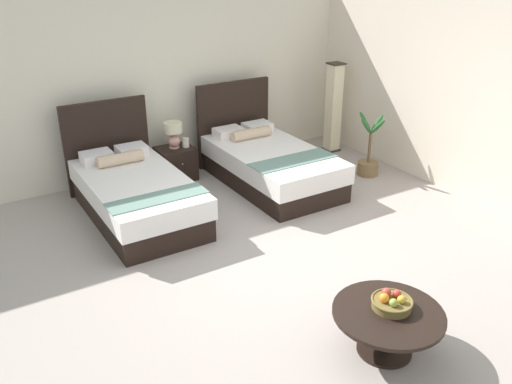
{
  "coord_description": "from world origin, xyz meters",
  "views": [
    {
      "loc": [
        -2.95,
        -4.18,
        3.13
      ],
      "look_at": [
        -0.03,
        0.53,
        0.61
      ],
      "focal_mm": 37.79,
      "sensor_mm": 36.0,
      "label": 1
    }
  ],
  "objects_px": {
    "nightstand": "(176,163)",
    "table_lamp": "(173,133)",
    "bed_near_corner": "(268,163)",
    "bed_near_window": "(135,193)",
    "floor_lamp_corner": "(333,108)",
    "fruit_bowl": "(392,302)",
    "coffee_table": "(388,320)",
    "vase": "(186,143)",
    "potted_palm": "(369,159)"
  },
  "relations": [
    {
      "from": "nightstand",
      "to": "table_lamp",
      "type": "height_order",
      "value": "table_lamp"
    },
    {
      "from": "bed_near_corner",
      "to": "table_lamp",
      "type": "xyz_separation_m",
      "value": [
        -1.08,
        0.86,
        0.4
      ]
    },
    {
      "from": "bed_near_window",
      "to": "floor_lamp_corner",
      "type": "distance_m",
      "value": 3.73
    },
    {
      "from": "bed_near_corner",
      "to": "nightstand",
      "type": "bearing_deg",
      "value": 142.15
    },
    {
      "from": "nightstand",
      "to": "fruit_bowl",
      "type": "height_order",
      "value": "fruit_bowl"
    },
    {
      "from": "table_lamp",
      "to": "fruit_bowl",
      "type": "xyz_separation_m",
      "value": [
        0.01,
        -4.38,
        -0.25
      ]
    },
    {
      "from": "coffee_table",
      "to": "floor_lamp_corner",
      "type": "height_order",
      "value": "floor_lamp_corner"
    },
    {
      "from": "table_lamp",
      "to": "coffee_table",
      "type": "bearing_deg",
      "value": -90.53
    },
    {
      "from": "floor_lamp_corner",
      "to": "bed_near_corner",
      "type": "bearing_deg",
      "value": -160.09
    },
    {
      "from": "coffee_table",
      "to": "floor_lamp_corner",
      "type": "xyz_separation_m",
      "value": [
        2.77,
        4.15,
        0.42
      ]
    },
    {
      "from": "floor_lamp_corner",
      "to": "vase",
      "type": "bearing_deg",
      "value": 175.59
    },
    {
      "from": "vase",
      "to": "potted_palm",
      "type": "bearing_deg",
      "value": -29.46
    },
    {
      "from": "coffee_table",
      "to": "fruit_bowl",
      "type": "height_order",
      "value": "fruit_bowl"
    },
    {
      "from": "bed_near_window",
      "to": "coffee_table",
      "type": "height_order",
      "value": "bed_near_window"
    },
    {
      "from": "bed_near_window",
      "to": "vase",
      "type": "bearing_deg",
      "value": 36.45
    },
    {
      "from": "bed_near_window",
      "to": "floor_lamp_corner",
      "type": "xyz_separation_m",
      "value": [
        3.66,
        0.6,
        0.42
      ]
    },
    {
      "from": "bed_near_window",
      "to": "coffee_table",
      "type": "distance_m",
      "value": 3.66
    },
    {
      "from": "table_lamp",
      "to": "floor_lamp_corner",
      "type": "relative_size",
      "value": 0.26
    },
    {
      "from": "bed_near_corner",
      "to": "nightstand",
      "type": "xyz_separation_m",
      "value": [
        -1.08,
        0.84,
        -0.07
      ]
    },
    {
      "from": "nightstand",
      "to": "vase",
      "type": "distance_m",
      "value": 0.35
    },
    {
      "from": "bed_near_window",
      "to": "vase",
      "type": "distance_m",
      "value": 1.37
    },
    {
      "from": "table_lamp",
      "to": "bed_near_window",
      "type": "bearing_deg",
      "value": -137.16
    },
    {
      "from": "bed_near_window",
      "to": "floor_lamp_corner",
      "type": "relative_size",
      "value": 1.49
    },
    {
      "from": "bed_near_window",
      "to": "table_lamp",
      "type": "xyz_separation_m",
      "value": [
        0.93,
        0.86,
        0.4
      ]
    },
    {
      "from": "nightstand",
      "to": "vase",
      "type": "relative_size",
      "value": 3.76
    },
    {
      "from": "nightstand",
      "to": "coffee_table",
      "type": "bearing_deg",
      "value": -90.53
    },
    {
      "from": "bed_near_corner",
      "to": "potted_palm",
      "type": "height_order",
      "value": "bed_near_corner"
    },
    {
      "from": "coffee_table",
      "to": "bed_near_window",
      "type": "bearing_deg",
      "value": 104.03
    },
    {
      "from": "nightstand",
      "to": "vase",
      "type": "height_order",
      "value": "vase"
    },
    {
      "from": "nightstand",
      "to": "table_lamp",
      "type": "distance_m",
      "value": 0.47
    },
    {
      "from": "nightstand",
      "to": "fruit_bowl",
      "type": "bearing_deg",
      "value": -89.8
    },
    {
      "from": "vase",
      "to": "bed_near_corner",
      "type": "bearing_deg",
      "value": -40.86
    },
    {
      "from": "floor_lamp_corner",
      "to": "potted_palm",
      "type": "xyz_separation_m",
      "value": [
        -0.22,
        -1.13,
        -0.48
      ]
    },
    {
      "from": "bed_near_window",
      "to": "nightstand",
      "type": "relative_size",
      "value": 4.2
    },
    {
      "from": "bed_near_corner",
      "to": "floor_lamp_corner",
      "type": "height_order",
      "value": "floor_lamp_corner"
    },
    {
      "from": "coffee_table",
      "to": "floor_lamp_corner",
      "type": "relative_size",
      "value": 0.63
    },
    {
      "from": "fruit_bowl",
      "to": "coffee_table",
      "type": "bearing_deg",
      "value": -151.65
    },
    {
      "from": "fruit_bowl",
      "to": "potted_palm",
      "type": "relative_size",
      "value": 0.36
    },
    {
      "from": "bed_near_window",
      "to": "potted_palm",
      "type": "height_order",
      "value": "bed_near_window"
    },
    {
      "from": "table_lamp",
      "to": "potted_palm",
      "type": "relative_size",
      "value": 0.4
    },
    {
      "from": "nightstand",
      "to": "bed_near_window",
      "type": "bearing_deg",
      "value": -137.83
    },
    {
      "from": "bed_near_window",
      "to": "floor_lamp_corner",
      "type": "height_order",
      "value": "floor_lamp_corner"
    },
    {
      "from": "vase",
      "to": "fruit_bowl",
      "type": "bearing_deg",
      "value": -91.87
    },
    {
      "from": "nightstand",
      "to": "floor_lamp_corner",
      "type": "distance_m",
      "value": 2.79
    },
    {
      "from": "fruit_bowl",
      "to": "floor_lamp_corner",
      "type": "relative_size",
      "value": 0.24
    },
    {
      "from": "vase",
      "to": "coffee_table",
      "type": "distance_m",
      "value": 4.36
    },
    {
      "from": "table_lamp",
      "to": "nightstand",
      "type": "bearing_deg",
      "value": -90.0
    },
    {
      "from": "bed_near_window",
      "to": "fruit_bowl",
      "type": "relative_size",
      "value": 6.31
    },
    {
      "from": "floor_lamp_corner",
      "to": "fruit_bowl",
      "type": "bearing_deg",
      "value": -123.42
    },
    {
      "from": "vase",
      "to": "floor_lamp_corner",
      "type": "height_order",
      "value": "floor_lamp_corner"
    }
  ]
}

